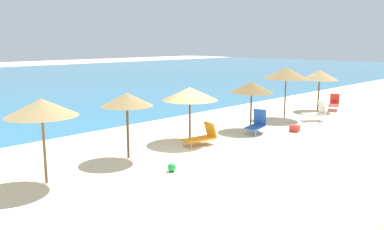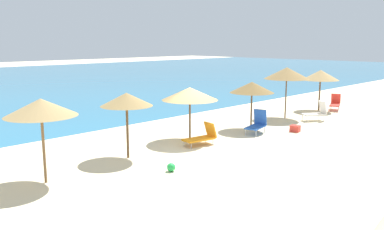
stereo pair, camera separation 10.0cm
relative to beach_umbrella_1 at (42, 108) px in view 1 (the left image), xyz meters
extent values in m
plane|color=beige|center=(6.88, -0.37, -2.45)|extent=(160.00, 160.00, 0.00)
cylinder|color=brown|center=(0.00, 0.00, -1.29)|extent=(0.09, 0.09, 2.34)
cone|color=tan|center=(0.00, 0.00, 0.01)|extent=(2.25, 2.25, 0.55)
cylinder|color=brown|center=(3.55, 0.41, -1.35)|extent=(0.10, 0.10, 2.20)
cone|color=#9E7F4C|center=(3.55, 0.41, -0.15)|extent=(2.01, 2.01, 0.51)
cylinder|color=brown|center=(7.20, 0.65, -1.44)|extent=(0.08, 0.08, 2.03)
cone|color=#9E7F4C|center=(7.20, 0.65, -0.29)|extent=(2.54, 2.54, 0.57)
cylinder|color=brown|center=(11.11, 0.10, -1.42)|extent=(0.08, 0.08, 2.06)
cone|color=olive|center=(11.11, 0.10, -0.27)|extent=(2.25, 2.25, 0.56)
cylinder|color=brown|center=(15.06, 0.53, -1.22)|extent=(0.08, 0.08, 2.48)
cone|color=olive|center=(15.06, 0.53, 0.21)|extent=(2.62, 2.62, 0.68)
cylinder|color=brown|center=(18.95, 0.39, -1.38)|extent=(0.10, 0.10, 2.16)
cone|color=tan|center=(18.95, 0.39, -0.12)|extent=(2.35, 2.35, 0.66)
cube|color=white|center=(15.49, -1.06, -2.08)|extent=(1.38, 1.19, 0.07)
cube|color=white|center=(15.98, -1.37, -1.70)|extent=(0.52, 0.64, 0.75)
cylinder|color=silver|center=(15.19, -0.56, -2.28)|extent=(0.04, 0.04, 0.34)
cylinder|color=silver|center=(14.90, -1.00, -2.28)|extent=(0.04, 0.04, 0.34)
cylinder|color=silver|center=(16.07, -1.12, -2.28)|extent=(0.04, 0.04, 0.34)
cylinder|color=silver|center=(15.79, -1.57, -2.28)|extent=(0.04, 0.04, 0.34)
cube|color=orange|center=(6.86, -0.23, -2.17)|extent=(1.49, 0.88, 0.07)
cube|color=orange|center=(7.51, -0.33, -1.83)|extent=(0.37, 0.69, 0.67)
cylinder|color=silver|center=(6.32, 0.15, -2.33)|extent=(0.04, 0.04, 0.24)
cylinder|color=silver|center=(6.23, -0.40, -2.33)|extent=(0.04, 0.04, 0.24)
cylinder|color=silver|center=(7.49, -0.05, -2.33)|extent=(0.04, 0.04, 0.24)
cylinder|color=silver|center=(7.40, -0.60, -2.33)|extent=(0.04, 0.04, 0.24)
cube|color=red|center=(19.71, -0.35, -2.08)|extent=(1.46, 1.05, 0.07)
cube|color=red|center=(20.29, -0.11, -1.74)|extent=(0.49, 0.66, 0.67)
cylinder|color=silver|center=(19.09, -0.32, -2.29)|extent=(0.04, 0.04, 0.33)
cylinder|color=silver|center=(19.28, -0.79, -2.29)|extent=(0.04, 0.04, 0.33)
cylinder|color=silver|center=(20.14, 0.10, -2.29)|extent=(0.04, 0.04, 0.33)
cylinder|color=silver|center=(20.33, -0.37, -2.29)|extent=(0.04, 0.04, 0.33)
cube|color=blue|center=(10.43, -0.67, -2.11)|extent=(1.36, 0.90, 0.07)
cube|color=blue|center=(11.00, -0.55, -1.71)|extent=(0.32, 0.67, 0.81)
cylinder|color=silver|center=(9.85, -0.52, -2.30)|extent=(0.04, 0.04, 0.31)
cylinder|color=silver|center=(9.97, -1.05, -2.30)|extent=(0.04, 0.04, 0.31)
cylinder|color=silver|center=(10.89, -0.29, -2.30)|extent=(0.04, 0.04, 0.31)
cylinder|color=silver|center=(11.01, -0.83, -2.30)|extent=(0.04, 0.04, 0.31)
sphere|color=green|center=(3.60, -2.03, -2.30)|extent=(0.30, 0.30, 0.30)
cube|color=red|center=(12.22, -1.82, -2.29)|extent=(0.46, 0.52, 0.33)
camera|label=1|loc=(-5.49, -11.94, 2.02)|focal=37.49mm
camera|label=2|loc=(-5.42, -12.01, 2.02)|focal=37.49mm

